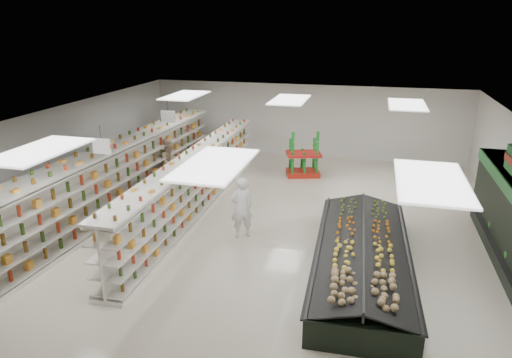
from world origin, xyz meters
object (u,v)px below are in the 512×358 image
(shopper_main, at_px, (242,207))
(shopper_background, at_px, (170,162))
(gondola_center, at_px, (195,185))
(gondola_left, at_px, (117,181))
(produce_island, at_px, (362,256))
(soda_endcap, at_px, (303,156))

(shopper_main, height_order, shopper_background, shopper_background)
(shopper_main, bearing_deg, shopper_background, -77.08)
(gondola_center, relative_size, shopper_background, 6.11)
(gondola_left, distance_m, gondola_center, 2.50)
(gondola_left, relative_size, shopper_background, 7.07)
(gondola_center, distance_m, shopper_background, 2.73)
(gondola_center, relative_size, produce_island, 1.73)
(produce_island, bearing_deg, shopper_main, 161.49)
(gondola_left, height_order, shopper_background, gondola_left)
(gondola_left, height_order, shopper_main, gondola_left)
(produce_island, height_order, shopper_background, shopper_background)
(gondola_left, distance_m, produce_island, 8.01)
(gondola_left, relative_size, shopper_main, 7.08)
(gondola_left, xyz_separation_m, shopper_main, (4.38, -0.83, -0.11))
(gondola_left, bearing_deg, produce_island, -11.49)
(gondola_left, relative_size, gondola_center, 1.16)
(gondola_left, distance_m, soda_endcap, 7.22)
(gondola_left, relative_size, soda_endcap, 7.48)
(gondola_left, bearing_deg, gondola_center, 17.05)
(shopper_main, bearing_deg, soda_endcap, -132.47)
(gondola_center, distance_m, shopper_main, 2.44)
(shopper_background, bearing_deg, gondola_center, -111.21)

